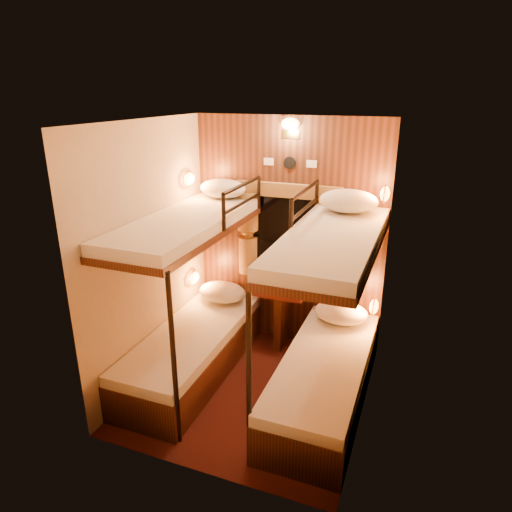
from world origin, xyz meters
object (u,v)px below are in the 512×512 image
at_px(bunk_right, 326,346).
at_px(bottle_left, 272,278).
at_px(bunk_left, 192,320).
at_px(table, 282,310).
at_px(bottle_right, 280,278).

height_order(bunk_right, bottle_left, bunk_right).
height_order(bunk_left, table, bunk_left).
distance_m(bunk_left, bottle_left, 0.99).
xyz_separation_m(bunk_left, table, (0.65, 0.78, -0.14)).
xyz_separation_m(bunk_left, bottle_left, (0.52, 0.82, 0.20)).
bearing_deg(bunk_left, bottle_right, 54.52).
bearing_deg(table, bunk_left, -129.67).
relative_size(bottle_left, bottle_right, 1.04).
xyz_separation_m(bunk_left, bottle_right, (0.60, 0.85, 0.19)).
bearing_deg(bottle_left, table, -15.65).
height_order(bunk_left, bottle_right, bunk_left).
relative_size(table, bottle_left, 2.72).
distance_m(table, bottle_left, 0.36).
bearing_deg(bunk_left, bottle_left, 57.30).
distance_m(bunk_right, bottle_right, 1.11).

